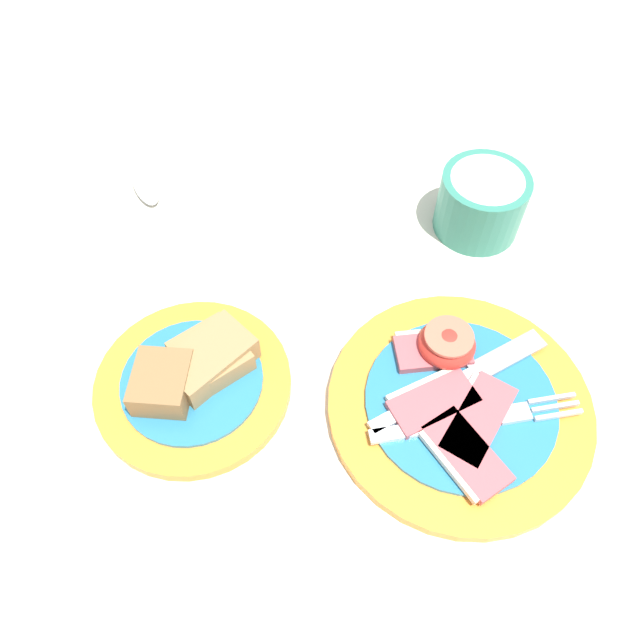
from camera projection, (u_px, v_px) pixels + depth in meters
The scene contains 6 objects.
ground_plane at pixel (351, 402), 0.56m from camera, with size 3.00×3.00×0.00m, color beige.
breakfast_plate at pixel (458, 400), 0.55m from camera, with size 0.23×0.23×0.04m.
bread_plate at pixel (194, 377), 0.56m from camera, with size 0.18×0.18×0.04m.
sugar_cup at pixel (481, 202), 0.65m from camera, with size 0.09×0.09×0.07m.
teaspoon_by_saucer at pixel (126, 587), 0.47m from camera, with size 0.17×0.12×0.01m.
teaspoon_near_cup at pixel (152, 201), 0.69m from camera, with size 0.09×0.19×0.01m.
Camera 1 is at (-0.04, -0.25, 0.50)m, focal length 35.00 mm.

